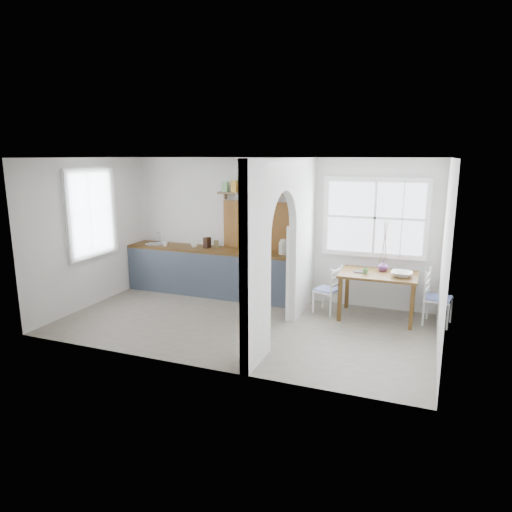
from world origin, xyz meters
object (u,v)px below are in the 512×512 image
(chair_left, at_px, (327,289))
(kettle, at_px, (283,247))
(dining_table, at_px, (377,296))
(chair_right, at_px, (438,298))
(vase, at_px, (383,266))

(chair_left, xyz_separation_m, kettle, (-0.87, 0.26, 0.63))
(dining_table, distance_m, chair_right, 0.93)
(kettle, bearing_deg, vase, 10.04)
(chair_right, height_order, vase, vase)
(dining_table, bearing_deg, chair_right, 2.97)
(chair_left, distance_m, chair_right, 1.76)
(chair_left, relative_size, kettle, 2.99)
(dining_table, xyz_separation_m, kettle, (-1.70, 0.25, 0.65))
(chair_left, relative_size, vase, 4.56)
(vase, bearing_deg, kettle, 177.48)
(dining_table, xyz_separation_m, vase, (0.05, 0.18, 0.47))
(dining_table, relative_size, chair_left, 1.50)
(dining_table, bearing_deg, vase, 74.41)
(dining_table, xyz_separation_m, chair_right, (0.93, 0.05, 0.06))
(chair_right, relative_size, vase, 4.90)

